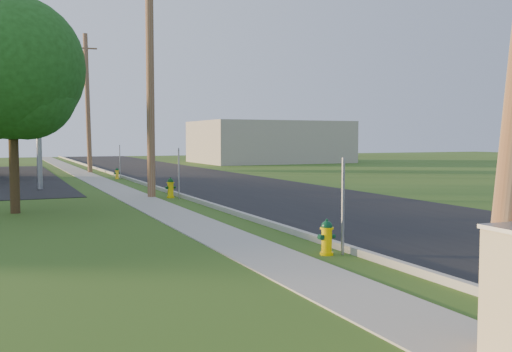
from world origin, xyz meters
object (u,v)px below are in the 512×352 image
(tree_verge, at_px, (15,73))
(hydrant_near, at_px, (327,237))
(hydrant_mid, at_px, (171,188))
(utility_pole_mid, at_px, (150,74))
(utility_pole_far, at_px, (88,103))
(price_pylon, at_px, (37,72))
(hydrant_far, at_px, (117,174))

(tree_verge, bearing_deg, hydrant_near, -59.69)
(hydrant_near, distance_m, hydrant_mid, 12.17)
(hydrant_near, bearing_deg, tree_verge, 120.31)
(utility_pole_mid, xyz_separation_m, hydrant_near, (0.55, -12.67, -4.59))
(tree_verge, relative_size, hydrant_near, 9.27)
(utility_pole_far, relative_size, price_pylon, 1.39)
(tree_verge, bearing_deg, price_pylon, 82.41)
(price_pylon, bearing_deg, hydrant_mid, -52.87)
(utility_pole_mid, distance_m, hydrant_far, 11.90)
(utility_pole_mid, relative_size, tree_verge, 1.42)
(utility_pole_far, relative_size, hydrant_far, 14.39)
(utility_pole_mid, bearing_deg, price_pylon, 125.34)
(price_pylon, distance_m, hydrant_far, 8.73)
(hydrant_mid, bearing_deg, hydrant_far, 90.09)
(utility_pole_mid, xyz_separation_m, hydrant_mid, (0.65, -0.51, -4.55))
(utility_pole_mid, relative_size, hydrant_near, 13.21)
(utility_pole_far, relative_size, hydrant_mid, 11.57)
(tree_verge, distance_m, hydrant_mid, 7.44)
(utility_pole_far, bearing_deg, tree_verge, -103.45)
(utility_pole_mid, height_order, hydrant_near, utility_pole_mid)
(utility_pole_mid, bearing_deg, hydrant_mid, -38.06)
(utility_pole_far, bearing_deg, hydrant_near, -88.97)
(hydrant_near, xyz_separation_m, hydrant_far, (0.08, 23.61, -0.04))
(price_pylon, relative_size, hydrant_near, 9.24)
(tree_verge, xyz_separation_m, hydrant_mid, (5.69, 2.59, -4.03))
(price_pylon, relative_size, hydrant_mid, 8.34)
(utility_pole_far, height_order, price_pylon, utility_pole_far)
(tree_verge, height_order, hydrant_far, tree_verge)
(hydrant_mid, relative_size, hydrant_far, 1.24)
(utility_pole_mid, relative_size, hydrant_far, 14.83)
(price_pylon, bearing_deg, utility_pole_far, 72.67)
(utility_pole_mid, height_order, tree_verge, utility_pole_mid)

